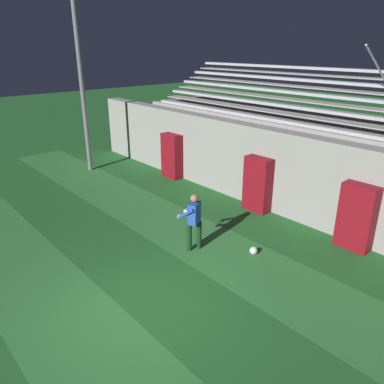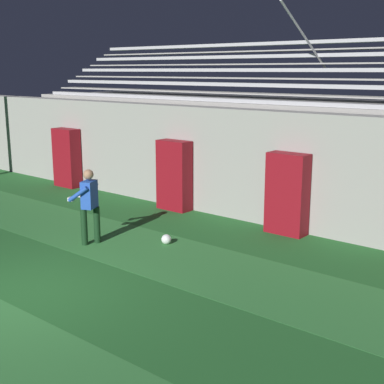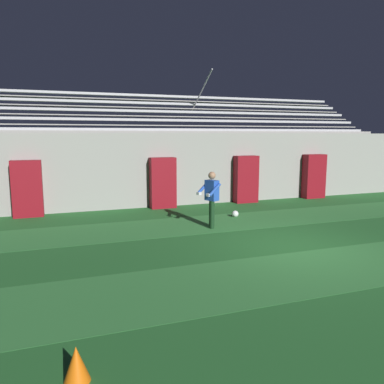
{
  "view_description": "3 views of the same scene",
  "coord_description": "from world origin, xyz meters",
  "px_view_note": "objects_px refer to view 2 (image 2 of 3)",
  "views": [
    {
      "loc": [
        5.72,
        -3.69,
        5.4
      ],
      "look_at": [
        -1.56,
        2.79,
        1.55
      ],
      "focal_mm": 35.0,
      "sensor_mm": 36.0,
      "label": 1
    },
    {
      "loc": [
        7.73,
        -4.73,
        3.75
      ],
      "look_at": [
        0.17,
        4.39,
        1.04
      ],
      "focal_mm": 50.0,
      "sensor_mm": 36.0,
      "label": 2
    },
    {
      "loc": [
        -5.36,
        -7.56,
        2.74
      ],
      "look_at": [
        -1.47,
        3.44,
        0.95
      ],
      "focal_mm": 35.0,
      "sensor_mm": 36.0,
      "label": 3
    }
  ],
  "objects_px": {
    "padding_pillar_far_left": "(67,158)",
    "goalkeeper": "(89,202)",
    "padding_pillar_gate_left": "(174,175)",
    "soccer_ball": "(166,239)",
    "padding_pillar_gate_right": "(287,194)"
  },
  "relations": [
    {
      "from": "padding_pillar_gate_right",
      "to": "goalkeeper",
      "type": "height_order",
      "value": "padding_pillar_gate_right"
    },
    {
      "from": "padding_pillar_far_left",
      "to": "padding_pillar_gate_right",
      "type": "bearing_deg",
      "value": 0.0
    },
    {
      "from": "padding_pillar_far_left",
      "to": "soccer_ball",
      "type": "xyz_separation_m",
      "value": [
        6.55,
        -2.38,
        -0.84
      ]
    },
    {
      "from": "padding_pillar_far_left",
      "to": "padding_pillar_gate_left",
      "type": "bearing_deg",
      "value": 0.0
    },
    {
      "from": "padding_pillar_far_left",
      "to": "goalkeeper",
      "type": "height_order",
      "value": "padding_pillar_far_left"
    },
    {
      "from": "padding_pillar_far_left",
      "to": "soccer_ball",
      "type": "height_order",
      "value": "padding_pillar_far_left"
    },
    {
      "from": "padding_pillar_gate_left",
      "to": "soccer_ball",
      "type": "bearing_deg",
      "value": -51.93
    },
    {
      "from": "padding_pillar_gate_right",
      "to": "padding_pillar_far_left",
      "type": "xyz_separation_m",
      "value": [
        -8.18,
        0.0,
        0.0
      ]
    },
    {
      "from": "padding_pillar_far_left",
      "to": "goalkeeper",
      "type": "xyz_separation_m",
      "value": [
        5.25,
        -3.43,
        0.0
      ]
    },
    {
      "from": "padding_pillar_gate_left",
      "to": "goalkeeper",
      "type": "xyz_separation_m",
      "value": [
        0.56,
        -3.43,
        0.0
      ]
    },
    {
      "from": "padding_pillar_gate_left",
      "to": "padding_pillar_far_left",
      "type": "distance_m",
      "value": 4.69
    },
    {
      "from": "padding_pillar_gate_right",
      "to": "padding_pillar_far_left",
      "type": "distance_m",
      "value": 8.18
    },
    {
      "from": "goalkeeper",
      "to": "soccer_ball",
      "type": "xyz_separation_m",
      "value": [
        1.31,
        1.05,
        -0.84
      ]
    },
    {
      "from": "padding_pillar_gate_left",
      "to": "soccer_ball",
      "type": "height_order",
      "value": "padding_pillar_gate_left"
    },
    {
      "from": "goalkeeper",
      "to": "padding_pillar_gate_right",
      "type": "bearing_deg",
      "value": 49.49
    }
  ]
}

